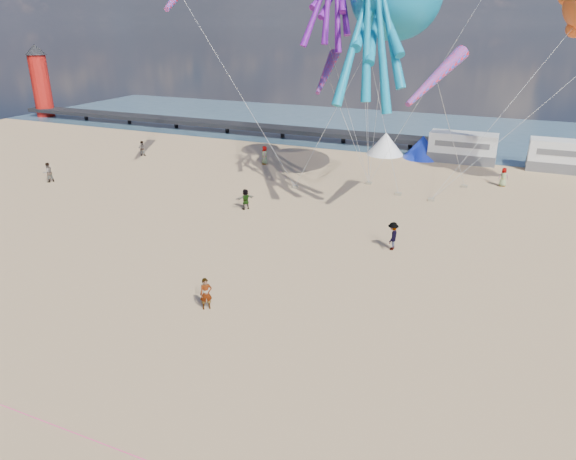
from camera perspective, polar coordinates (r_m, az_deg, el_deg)
The scene contains 23 objects.
ground at distance 22.40m, azimuth -8.92°, elevation -14.93°, with size 120.00×120.00×0.00m, color tan.
water at distance 71.87m, azimuth 15.06°, elevation 10.56°, with size 120.00×120.00×0.00m, color #37556A.
pier at distance 71.21m, azimuth -9.66°, elevation 11.70°, with size 60.00×3.00×0.50m, color black.
lighthouse at distance 88.94m, azimuth -25.73°, elevation 14.21°, with size 2.60×2.60×9.00m, color #A5140F.
motorhome_0 at distance 56.31m, azimuth 18.81°, elevation 8.68°, with size 6.60×2.50×3.00m, color silver.
motorhome_1 at distance 56.43m, azimuth 28.46°, elevation 7.22°, with size 6.60×2.50×3.00m, color silver.
tent_white at distance 57.51m, azimuth 10.77°, elevation 9.41°, with size 4.00×4.00×2.40m, color white.
tent_blue at distance 56.80m, azimuth 14.74°, elevation 8.92°, with size 4.00×4.00×2.40m, color #1933CC.
rope_line at distance 19.42m, azimuth -17.30°, elevation -22.64°, with size 0.03×0.03×34.00m, color #F2338C.
standing_person at distance 26.08m, azimuth -9.10°, elevation -7.01°, with size 0.61×0.40×1.67m, color tan.
beachgoer_0 at distance 48.96m, azimuth 22.82°, elevation 5.44°, with size 0.61×0.40×1.67m, color #7F6659.
beachgoer_1 at distance 51.22m, azimuth -25.12°, elevation 5.82°, with size 0.87×0.57×1.79m, color #7F6659.
beachgoer_2 at distance 32.96m, azimuth 11.55°, elevation -0.66°, with size 0.88×0.69×1.82m, color #7F6659.
beachgoer_4 at distance 39.60m, azimuth -4.74°, elevation 3.44°, with size 0.95×0.39×1.62m, color #7F6659.
beachgoer_6 at distance 52.65m, azimuth -2.63°, elevation 8.31°, with size 0.67×0.44×1.85m, color #7F6659.
beachgoer_7 at distance 58.25m, azimuth -15.92°, elevation 8.72°, with size 0.79×0.51×1.62m, color #7F6659.
sandbag_a at distance 44.85m, azimuth 0.78°, elevation 4.81°, with size 0.50×0.35×0.22m, color gray.
sandbag_b at distance 43.93m, azimuth 12.17°, elevation 3.94°, with size 0.50×0.35×0.22m, color gray.
sandbag_c at distance 43.12m, azimuth 15.64°, elevation 3.27°, with size 0.50×0.35×0.22m, color gray.
sandbag_d at distance 47.60m, azimuth 19.02°, elevation 4.62°, with size 0.50×0.35×0.22m, color gray.
sandbag_e at distance 46.50m, azimuth 8.98°, elevation 5.17°, with size 0.50×0.35×0.22m, color gray.
windsock_mid at distance 35.51m, azimuth 16.12°, elevation 15.99°, with size 1.00×6.66×6.66m, color red, non-canonical shape.
windsock_right at distance 42.64m, azimuth 4.28°, elevation 17.03°, with size 0.90×5.53×5.53m, color red, non-canonical shape.
Camera 1 is at (10.06, -14.90, 13.36)m, focal length 32.00 mm.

